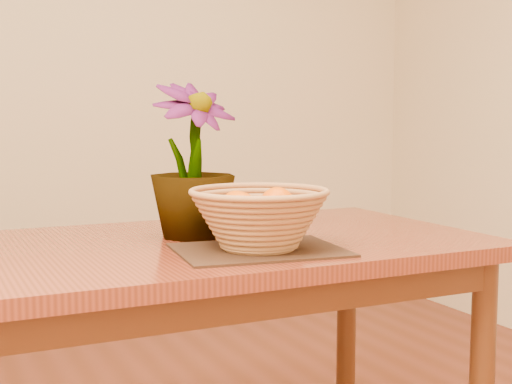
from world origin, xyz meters
name	(u,v)px	position (x,y,z in m)	size (l,w,h in m)	color
wall_back	(62,58)	(0.00, 2.25, 1.35)	(4.00, 0.02, 2.70)	beige
table	(211,274)	(0.00, 0.30, 0.66)	(1.40, 0.80, 0.75)	maroon
placemat	(259,250)	(0.04, 0.11, 0.75)	(0.38, 0.29, 0.01)	#311D12
wicker_basket	(259,221)	(0.04, 0.11, 0.82)	(0.33, 0.33, 0.13)	#AB7547
orange_pile	(259,208)	(0.04, 0.11, 0.85)	(0.21, 0.20, 0.08)	#FD6704
potted_plant	(192,160)	(-0.02, 0.36, 0.95)	(0.23, 0.23, 0.40)	#1B4814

